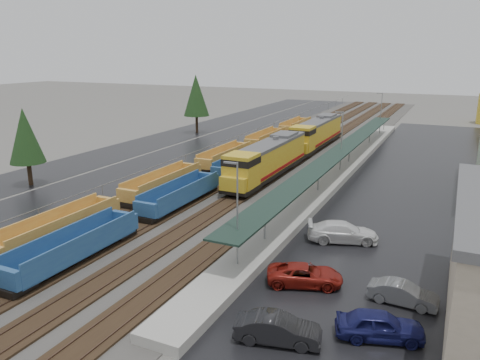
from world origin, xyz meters
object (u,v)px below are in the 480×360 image
at_px(locomotive_lead, 267,160).
at_px(locomotive_trail, 316,133).
at_px(parked_car_east_d, 380,325).
at_px(well_string_blue, 74,249).
at_px(parked_car_east_b, 305,275).
at_px(parked_car_east_c, 343,232).
at_px(parked_car_east_e, 403,294).
at_px(well_string_yellow, 163,184).
at_px(parked_car_east_a, 278,329).

distance_m(locomotive_lead, locomotive_trail, 21.00).
distance_m(locomotive_trail, parked_car_east_d, 51.97).
xyz_separation_m(well_string_blue, parked_car_east_d, (21.81, -0.16, -0.30)).
height_order(locomotive_lead, parked_car_east_b, locomotive_lead).
xyz_separation_m(parked_car_east_c, parked_car_east_e, (5.65, -8.22, -0.14)).
relative_size(locomotive_trail, well_string_yellow, 0.20).
bearing_deg(well_string_blue, parked_car_east_e, 10.45).
height_order(locomotive_lead, parked_car_east_d, locomotive_lead).
relative_size(locomotive_trail, parked_car_east_b, 4.15).
bearing_deg(locomotive_trail, locomotive_lead, -90.00).
bearing_deg(parked_car_east_e, parked_car_east_b, 94.79).
relative_size(locomotive_lead, well_string_yellow, 0.20).
bearing_deg(well_string_yellow, well_string_blue, -76.97).
height_order(parked_car_east_b, parked_car_east_d, parked_car_east_d).
distance_m(locomotive_trail, parked_car_east_a, 53.06).
bearing_deg(parked_car_east_d, locomotive_trail, 2.79).
bearing_deg(well_string_blue, parked_car_east_b, 13.71).
bearing_deg(locomotive_trail, parked_car_east_d, -69.95).
bearing_deg(well_string_blue, well_string_yellow, 103.03).
xyz_separation_m(locomotive_lead, parked_car_east_b, (12.30, -23.65, -1.80)).
relative_size(well_string_yellow, parked_car_east_b, 20.41).
height_order(well_string_blue, parked_car_east_c, well_string_blue).
xyz_separation_m(well_string_blue, parked_car_east_a, (16.95, -2.79, -0.34)).
height_order(locomotive_trail, parked_car_east_c, locomotive_trail).
bearing_deg(locomotive_trail, parked_car_east_b, -74.60).
height_order(locomotive_trail, parked_car_east_a, locomotive_trail).
bearing_deg(locomotive_lead, parked_car_east_c, -49.88).
bearing_deg(parked_car_east_e, locomotive_trail, 25.78).
xyz_separation_m(locomotive_trail, parked_car_east_d, (17.81, -48.80, -1.70)).
height_order(well_string_blue, parked_car_east_a, well_string_blue).
bearing_deg(parked_car_east_c, well_string_yellow, 57.12).
distance_m(locomotive_trail, parked_car_east_b, 46.35).
distance_m(parked_car_east_a, parked_car_east_d, 5.53).
bearing_deg(parked_car_east_b, parked_car_east_a, 166.44).
distance_m(well_string_yellow, parked_car_east_b, 24.28).
height_order(parked_car_east_c, parked_car_east_e, parked_car_east_c).
distance_m(well_string_blue, parked_car_east_d, 21.81).
bearing_deg(locomotive_lead, well_string_blue, -98.24).
distance_m(parked_car_east_b, parked_car_east_d, 6.89).
relative_size(well_string_blue, parked_car_east_c, 12.34).
distance_m(locomotive_lead, well_string_blue, 27.95).
bearing_deg(parked_car_east_a, parked_car_east_b, -7.32).
xyz_separation_m(well_string_yellow, well_string_blue, (4.00, -17.29, -0.00)).
bearing_deg(parked_car_east_c, parked_car_east_a, 160.74).
distance_m(well_string_blue, parked_car_east_b, 16.78).
height_order(locomotive_trail, well_string_yellow, locomotive_trail).
distance_m(well_string_yellow, well_string_blue, 17.75).
distance_m(well_string_yellow, parked_car_east_d, 31.16).
bearing_deg(parked_car_east_e, well_string_blue, 103.64).
height_order(locomotive_lead, well_string_yellow, locomotive_lead).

